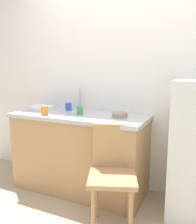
{
  "coord_description": "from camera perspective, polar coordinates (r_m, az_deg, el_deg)",
  "views": [
    {
      "loc": [
        0.87,
        -1.64,
        1.38
      ],
      "look_at": [
        -0.18,
        0.6,
        0.93
      ],
      "focal_mm": 38.97,
      "sensor_mm": 36.0,
      "label": 1
    }
  ],
  "objects": [
    {
      "name": "dish_tray",
      "position": [
        3.01,
        -13.09,
        0.94
      ],
      "size": [
        0.28,
        0.2,
        0.05
      ],
      "primitive_type": "cube",
      "color": "white",
      "rests_on": "countertop"
    },
    {
      "name": "chair",
      "position": [
        2.17,
        3.41,
        -13.7
      ],
      "size": [
        0.52,
        0.52,
        0.89
      ],
      "rotation": [
        0.0,
        0.0,
        0.37
      ],
      "color": "tan",
      "rests_on": "ground_plane"
    },
    {
      "name": "terracotta_bowl",
      "position": [
        2.5,
        5.14,
        -0.66
      ],
      "size": [
        0.16,
        0.16,
        0.05
      ],
      "primitive_type": "cylinder",
      "color": "gray",
      "rests_on": "countertop"
    },
    {
      "name": "cabinet_base",
      "position": [
        2.81,
        -4.26,
        -9.78
      ],
      "size": [
        1.47,
        0.6,
        0.84
      ],
      "primitive_type": "cube",
      "color": "tan",
      "rests_on": "ground_plane"
    },
    {
      "name": "faucet",
      "position": [
        2.94,
        -4.21,
        3.08
      ],
      "size": [
        0.02,
        0.02,
        0.26
      ],
      "primitive_type": "cylinder",
      "color": "#B7B7BC",
      "rests_on": "countertop"
    },
    {
      "name": "back_wall",
      "position": [
        2.79,
        6.95,
        7.74
      ],
      "size": [
        4.8,
        0.1,
        2.52
      ],
      "primitive_type": "cube",
      "color": "white",
      "rests_on": "ground_plane"
    },
    {
      "name": "countertop",
      "position": [
        2.69,
        -4.38,
        -0.9
      ],
      "size": [
        1.51,
        0.64,
        0.04
      ],
      "primitive_type": "cube",
      "color": "#B7B7BC",
      "rests_on": "cabinet_base"
    },
    {
      "name": "cup_orange",
      "position": [
        2.68,
        -12.44,
        0.35
      ],
      "size": [
        0.07,
        0.07,
        0.1
      ],
      "primitive_type": "cylinder",
      "color": "orange",
      "rests_on": "countertop"
    },
    {
      "name": "cup_blue",
      "position": [
        2.92,
        -6.93,
        1.25
      ],
      "size": [
        0.08,
        0.08,
        0.09
      ],
      "primitive_type": "cylinder",
      "color": "blue",
      "rests_on": "countertop"
    },
    {
      "name": "cup_green",
      "position": [
        2.66,
        -4.32,
        0.37
      ],
      "size": [
        0.07,
        0.07,
        0.09
      ],
      "primitive_type": "cylinder",
      "color": "green",
      "rests_on": "countertop"
    }
  ]
}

